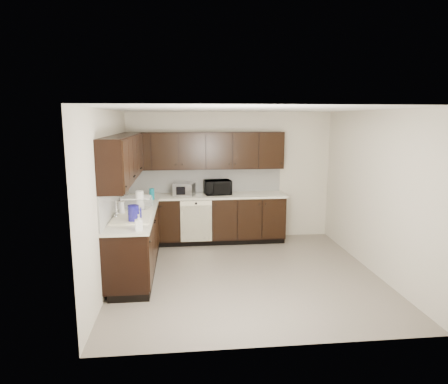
# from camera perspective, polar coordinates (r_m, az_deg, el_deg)

# --- Properties ---
(floor) EXTENTS (4.00, 4.00, 0.00)m
(floor) POSITION_cam_1_polar(r_m,az_deg,el_deg) (6.30, 3.06, -11.65)
(floor) COLOR gray
(floor) RESTS_ON ground
(ceiling) EXTENTS (4.00, 4.00, 0.00)m
(ceiling) POSITION_cam_1_polar(r_m,az_deg,el_deg) (5.84, 3.30, 11.72)
(ceiling) COLOR white
(ceiling) RESTS_ON wall_back
(wall_back) EXTENTS (4.00, 0.02, 2.50)m
(wall_back) POSITION_cam_1_polar(r_m,az_deg,el_deg) (7.90, 0.87, 2.30)
(wall_back) COLOR beige
(wall_back) RESTS_ON floor
(wall_left) EXTENTS (0.02, 4.00, 2.50)m
(wall_left) POSITION_cam_1_polar(r_m,az_deg,el_deg) (5.96, -16.15, -0.77)
(wall_left) COLOR beige
(wall_left) RESTS_ON floor
(wall_right) EXTENTS (0.02, 4.00, 2.50)m
(wall_right) POSITION_cam_1_polar(r_m,az_deg,el_deg) (6.56, 20.68, -0.04)
(wall_right) COLOR beige
(wall_right) RESTS_ON floor
(wall_front) EXTENTS (4.00, 0.02, 2.50)m
(wall_front) POSITION_cam_1_polar(r_m,az_deg,el_deg) (4.04, 7.72, -5.72)
(wall_front) COLOR beige
(wall_front) RESTS_ON floor
(lower_cabinets) EXTENTS (3.00, 2.80, 0.90)m
(lower_cabinets) POSITION_cam_1_polar(r_m,az_deg,el_deg) (7.14, -6.36, -5.50)
(lower_cabinets) COLOR black
(lower_cabinets) RESTS_ON floor
(countertop) EXTENTS (3.03, 2.83, 0.04)m
(countertop) POSITION_cam_1_polar(r_m,az_deg,el_deg) (7.02, -6.46, -1.53)
(countertop) COLOR beige
(countertop) RESTS_ON lower_cabinets
(backsplash) EXTENTS (3.00, 2.80, 0.48)m
(backsplash) POSITION_cam_1_polar(r_m,az_deg,el_deg) (7.18, -8.17, 0.82)
(backsplash) COLOR white
(backsplash) RESTS_ON countertop
(upper_cabinets) EXTENTS (3.00, 2.80, 0.70)m
(upper_cabinets) POSITION_cam_1_polar(r_m,az_deg,el_deg) (6.99, -7.37, 5.45)
(upper_cabinets) COLOR black
(upper_cabinets) RESTS_ON wall_back
(dishwasher) EXTENTS (0.58, 0.04, 0.78)m
(dishwasher) POSITION_cam_1_polar(r_m,az_deg,el_deg) (7.40, -3.99, -3.83)
(dishwasher) COLOR #F9F1CB
(dishwasher) RESTS_ON lower_cabinets
(sink) EXTENTS (0.54, 0.82, 0.42)m
(sink) POSITION_cam_1_polar(r_m,az_deg,el_deg) (5.98, -12.98, -4.21)
(sink) COLOR #F9F1CB
(sink) RESTS_ON countertop
(microwave) EXTENTS (0.53, 0.39, 0.27)m
(microwave) POSITION_cam_1_polar(r_m,az_deg,el_deg) (7.61, -0.92, 0.67)
(microwave) COLOR black
(microwave) RESTS_ON countertop
(soap_bottle_a) EXTENTS (0.11, 0.11, 0.21)m
(soap_bottle_a) POSITION_cam_1_polar(r_m,az_deg,el_deg) (5.29, -12.09, -4.28)
(soap_bottle_a) COLOR gray
(soap_bottle_a) RESTS_ON countertop
(soap_bottle_b) EXTENTS (0.12, 0.12, 0.26)m
(soap_bottle_b) POSITION_cam_1_polar(r_m,az_deg,el_deg) (6.24, -14.47, -1.93)
(soap_bottle_b) COLOR gray
(soap_bottle_b) RESTS_ON countertop
(toaster_oven) EXTENTS (0.44, 0.38, 0.24)m
(toaster_oven) POSITION_cam_1_polar(r_m,az_deg,el_deg) (7.55, -5.70, 0.39)
(toaster_oven) COLOR #B8B8BA
(toaster_oven) RESTS_ON countertop
(storage_bin) EXTENTS (0.51, 0.43, 0.17)m
(storage_bin) POSITION_cam_1_polar(r_m,az_deg,el_deg) (6.63, -12.42, -1.48)
(storage_bin) COLOR white
(storage_bin) RESTS_ON countertop
(blue_pitcher) EXTENTS (0.18, 0.18, 0.24)m
(blue_pitcher) POSITION_cam_1_polar(r_m,az_deg,el_deg) (5.72, -12.79, -3.04)
(blue_pitcher) COLOR #140F8C
(blue_pitcher) RESTS_ON countertop
(teal_tumbler) EXTENTS (0.10, 0.10, 0.20)m
(teal_tumbler) POSITION_cam_1_polar(r_m,az_deg,el_deg) (7.26, -10.27, -0.27)
(teal_tumbler) COLOR #0B7183
(teal_tumbler) RESTS_ON countertop
(paper_towel_roll) EXTENTS (0.16, 0.16, 0.29)m
(paper_towel_roll) POSITION_cam_1_polar(r_m,az_deg,el_deg) (6.53, -11.98, -1.11)
(paper_towel_roll) COLOR white
(paper_towel_roll) RESTS_ON countertop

